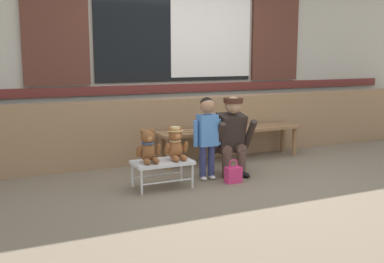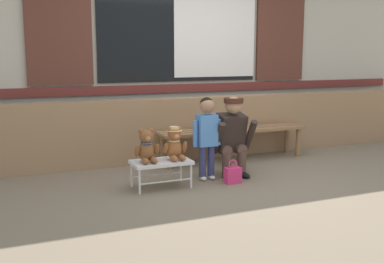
{
  "view_description": "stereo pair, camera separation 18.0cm",
  "coord_description": "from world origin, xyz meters",
  "px_view_note": "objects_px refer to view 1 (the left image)",
  "views": [
    {
      "loc": [
        -2.64,
        -4.32,
        1.44
      ],
      "look_at": [
        -0.4,
        0.46,
        0.55
      ],
      "focal_mm": 43.09,
      "sensor_mm": 36.0,
      "label": 1
    },
    {
      "loc": [
        -2.47,
        -4.39,
        1.44
      ],
      "look_at": [
        -0.4,
        0.46,
        0.55
      ],
      "focal_mm": 43.09,
      "sensor_mm": 36.0,
      "label": 2
    }
  ],
  "objects_px": {
    "teddy_bear_plain": "(148,147)",
    "handbag_on_ground": "(233,174)",
    "child_standing": "(207,129)",
    "adult_crouching": "(232,136)",
    "teddy_bear_with_hat": "(176,144)",
    "small_display_bench": "(162,164)",
    "wooden_bench_long": "(231,133)"
  },
  "relations": [
    {
      "from": "teddy_bear_plain",
      "to": "handbag_on_ground",
      "type": "height_order",
      "value": "teddy_bear_plain"
    },
    {
      "from": "child_standing",
      "to": "adult_crouching",
      "type": "xyz_separation_m",
      "value": [
        0.36,
        0.06,
        -0.11
      ]
    },
    {
      "from": "child_standing",
      "to": "adult_crouching",
      "type": "bearing_deg",
      "value": 9.93
    },
    {
      "from": "teddy_bear_with_hat",
      "to": "child_standing",
      "type": "bearing_deg",
      "value": 12.61
    },
    {
      "from": "teddy_bear_with_hat",
      "to": "handbag_on_ground",
      "type": "bearing_deg",
      "value": -13.38
    },
    {
      "from": "small_display_bench",
      "to": "adult_crouching",
      "type": "relative_size",
      "value": 0.67
    },
    {
      "from": "child_standing",
      "to": "teddy_bear_with_hat",
      "type": "bearing_deg",
      "value": -167.39
    },
    {
      "from": "teddy_bear_plain",
      "to": "child_standing",
      "type": "relative_size",
      "value": 0.38
    },
    {
      "from": "wooden_bench_long",
      "to": "child_standing",
      "type": "height_order",
      "value": "child_standing"
    },
    {
      "from": "wooden_bench_long",
      "to": "child_standing",
      "type": "relative_size",
      "value": 2.19
    },
    {
      "from": "small_display_bench",
      "to": "wooden_bench_long",
      "type": "bearing_deg",
      "value": 32.41
    },
    {
      "from": "child_standing",
      "to": "adult_crouching",
      "type": "height_order",
      "value": "child_standing"
    },
    {
      "from": "wooden_bench_long",
      "to": "small_display_bench",
      "type": "bearing_deg",
      "value": -147.59
    },
    {
      "from": "teddy_bear_with_hat",
      "to": "handbag_on_ground",
      "type": "relative_size",
      "value": 1.34
    },
    {
      "from": "teddy_bear_plain",
      "to": "handbag_on_ground",
      "type": "xyz_separation_m",
      "value": [
        0.96,
        -0.15,
        -0.37
      ]
    },
    {
      "from": "teddy_bear_plain",
      "to": "teddy_bear_with_hat",
      "type": "distance_m",
      "value": 0.32
    },
    {
      "from": "wooden_bench_long",
      "to": "adult_crouching",
      "type": "relative_size",
      "value": 2.21
    },
    {
      "from": "teddy_bear_plain",
      "to": "adult_crouching",
      "type": "xyz_separation_m",
      "value": [
        1.11,
        0.16,
        0.02
      ]
    },
    {
      "from": "small_display_bench",
      "to": "child_standing",
      "type": "xyz_separation_m",
      "value": [
        0.59,
        0.1,
        0.33
      ]
    },
    {
      "from": "teddy_bear_plain",
      "to": "teddy_bear_with_hat",
      "type": "xyz_separation_m",
      "value": [
        0.32,
        0.0,
        0.01
      ]
    },
    {
      "from": "small_display_bench",
      "to": "handbag_on_ground",
      "type": "xyz_separation_m",
      "value": [
        0.8,
        -0.15,
        -0.17
      ]
    },
    {
      "from": "child_standing",
      "to": "adult_crouching",
      "type": "relative_size",
      "value": 1.01
    },
    {
      "from": "child_standing",
      "to": "handbag_on_ground",
      "type": "bearing_deg",
      "value": -49.92
    },
    {
      "from": "teddy_bear_with_hat",
      "to": "handbag_on_ground",
      "type": "xyz_separation_m",
      "value": [
        0.64,
        -0.15,
        -0.38
      ]
    },
    {
      "from": "small_display_bench",
      "to": "teddy_bear_plain",
      "type": "xyz_separation_m",
      "value": [
        -0.16,
        0.0,
        0.2
      ]
    },
    {
      "from": "small_display_bench",
      "to": "handbag_on_ground",
      "type": "height_order",
      "value": "small_display_bench"
    },
    {
      "from": "handbag_on_ground",
      "to": "child_standing",
      "type": "bearing_deg",
      "value": 130.08
    },
    {
      "from": "teddy_bear_with_hat",
      "to": "adult_crouching",
      "type": "relative_size",
      "value": 0.38
    },
    {
      "from": "teddy_bear_plain",
      "to": "child_standing",
      "type": "distance_m",
      "value": 0.77
    },
    {
      "from": "adult_crouching",
      "to": "handbag_on_ground",
      "type": "distance_m",
      "value": 0.52
    },
    {
      "from": "small_display_bench",
      "to": "child_standing",
      "type": "relative_size",
      "value": 0.67
    },
    {
      "from": "small_display_bench",
      "to": "teddy_bear_plain",
      "type": "distance_m",
      "value": 0.25
    }
  ]
}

